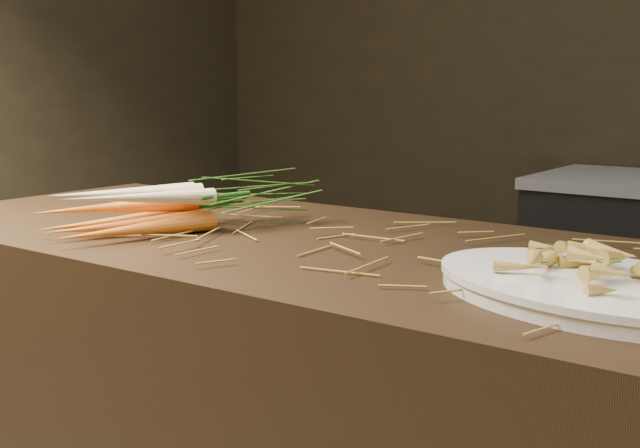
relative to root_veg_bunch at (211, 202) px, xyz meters
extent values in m
cone|color=orange|center=(-0.10, -0.13, -0.03)|extent=(0.13, 0.30, 0.04)
cone|color=orange|center=(-0.06, -0.15, -0.03)|extent=(0.15, 0.29, 0.04)
cone|color=orange|center=(-0.01, -0.17, -0.03)|extent=(0.12, 0.30, 0.04)
cone|color=orange|center=(-0.09, -0.15, 0.00)|extent=(0.16, 0.29, 0.04)
cone|color=beige|center=(-0.09, -0.13, 0.02)|extent=(0.10, 0.28, 0.05)
cone|color=beige|center=(-0.05, -0.15, 0.03)|extent=(0.14, 0.27, 0.04)
cone|color=beige|center=(-0.02, -0.16, 0.02)|extent=(0.13, 0.27, 0.05)
ellipsoid|color=#387421|center=(0.04, 0.09, 0.00)|extent=(0.27, 0.31, 0.10)
camera|label=1|loc=(1.06, -1.09, 0.22)|focal=45.00mm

